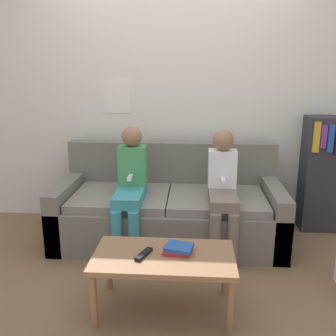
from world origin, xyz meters
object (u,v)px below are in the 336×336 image
Objects in this scene: couch at (169,210)px; bookshelf at (324,174)px; coffee_table at (164,261)px; person_left at (131,183)px; person_right at (223,186)px; tv_remote at (144,254)px.

bookshelf reaches higher than couch.
person_left reaches higher than coffee_table.
person_left reaches higher than couch.
tv_remote is (-0.56, -0.89, -0.18)m from person_right.
couch is 0.50m from person_left.
person_right is at bearing -0.17° from person_left.
person_left is 0.96× the size of bookshelf.
person_left reaches higher than tv_remote.
person_left is 1.88m from bookshelf.
coffee_table is 0.81× the size of bookshelf.
person_left is at bearing 126.27° from tv_remote.
person_left is 1.02× the size of person_right.
person_right is 0.94× the size of bookshelf.
person_right is at bearing 79.92° from tv_remote.
person_right is at bearing 63.74° from coffee_table.
tv_remote is at bearing -169.72° from coffee_table.
person_left reaches higher than person_right.
person_right is 1.15m from bookshelf.
couch is at bearing 33.31° from person_left.
tv_remote is 2.14m from bookshelf.
coffee_table is at bearing -116.26° from person_right.
person_left is at bearing -163.19° from bookshelf.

